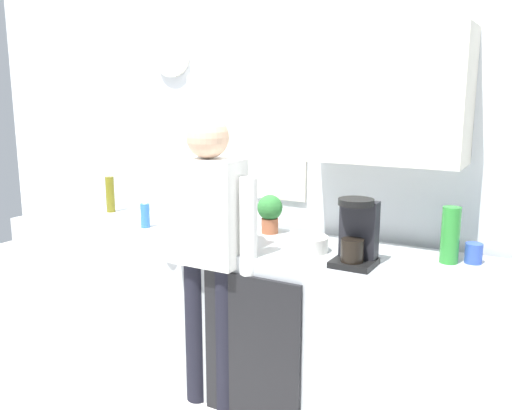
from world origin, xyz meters
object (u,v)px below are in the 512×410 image
(mixing_bowl, at_px, (307,244))
(person_at_sink, at_px, (209,240))
(bottle_olive_oil, at_px, (110,194))
(potted_plant, at_px, (270,211))
(storage_canister, at_px, (161,204))
(dish_soap, at_px, (145,215))
(bottle_clear_soda, at_px, (450,235))
(cup_blue_mug, at_px, (474,253))
(coffee_maker, at_px, (357,235))
(bottle_red_vinegar, at_px, (244,228))

(mixing_bowl, bearing_deg, person_at_sink, -151.60)
(bottle_olive_oil, xyz_separation_m, potted_plant, (1.25, 0.02, 0.01))
(bottle_olive_oil, xyz_separation_m, mixing_bowl, (1.60, -0.22, -0.08))
(bottle_olive_oil, bearing_deg, storage_canister, 10.32)
(mixing_bowl, xyz_separation_m, dish_soap, (-1.09, -0.02, 0.04))
(bottle_clear_soda, xyz_separation_m, cup_blue_mug, (0.11, 0.05, -0.09))
(bottle_clear_soda, xyz_separation_m, mixing_bowl, (-0.69, -0.16, -0.10))
(coffee_maker, xyz_separation_m, dish_soap, (-1.39, 0.08, -0.07))
(bottle_red_vinegar, relative_size, cup_blue_mug, 2.20)
(dish_soap, bearing_deg, potted_plant, 19.10)
(potted_plant, distance_m, person_at_sink, 0.50)
(bottle_olive_oil, bearing_deg, coffee_maker, -9.21)
(coffee_maker, height_order, dish_soap, coffee_maker)
(bottle_red_vinegar, distance_m, mixing_bowl, 0.35)
(coffee_maker, height_order, mixing_bowl, coffee_maker)
(mixing_bowl, bearing_deg, bottle_clear_soda, 12.95)
(bottle_red_vinegar, xyz_separation_m, storage_canister, (-0.89, 0.40, -0.03))
(cup_blue_mug, distance_m, mixing_bowl, 0.82)
(potted_plant, bearing_deg, bottle_red_vinegar, -85.05)
(coffee_maker, distance_m, bottle_clear_soda, 0.46)
(coffee_maker, height_order, cup_blue_mug, coffee_maker)
(coffee_maker, bearing_deg, bottle_clear_soda, 32.84)
(coffee_maker, bearing_deg, bottle_olive_oil, 170.79)
(bottle_red_vinegar, relative_size, person_at_sink, 0.14)
(dish_soap, bearing_deg, bottle_clear_soda, 5.61)
(bottle_clear_soda, bearing_deg, storage_canister, 176.11)
(bottle_clear_soda, relative_size, bottle_olive_oil, 1.12)
(bottle_olive_oil, relative_size, bottle_red_vinegar, 1.14)
(dish_soap, bearing_deg, person_at_sink, -19.91)
(bottle_clear_soda, distance_m, bottle_olive_oil, 2.29)
(bottle_clear_soda, height_order, potted_plant, bottle_clear_soda)
(person_at_sink, bearing_deg, bottle_clear_soda, 11.31)
(potted_plant, bearing_deg, dish_soap, -160.90)
(person_at_sink, bearing_deg, potted_plant, 69.80)
(bottle_clear_soda, bearing_deg, dish_soap, -174.39)
(coffee_maker, distance_m, storage_canister, 1.56)
(dish_soap, xyz_separation_m, person_at_sink, (0.63, -0.23, -0.02))
(cup_blue_mug, height_order, potted_plant, potted_plant)
(bottle_olive_oil, bearing_deg, potted_plant, 1.09)
(bottle_clear_soda, bearing_deg, bottle_red_vinegar, -165.24)
(cup_blue_mug, height_order, mixing_bowl, cup_blue_mug)
(coffee_maker, height_order, bottle_red_vinegar, coffee_maker)
(bottle_red_vinegar, height_order, potted_plant, potted_plant)
(bottle_olive_oil, height_order, dish_soap, bottle_olive_oil)
(bottle_clear_soda, xyz_separation_m, potted_plant, (-1.04, 0.08, -0.01))
(coffee_maker, relative_size, mixing_bowl, 1.50)
(bottle_clear_soda, bearing_deg, coffee_maker, -147.16)
(coffee_maker, height_order, bottle_olive_oil, coffee_maker)
(mixing_bowl, relative_size, storage_canister, 1.29)
(storage_canister, bearing_deg, bottle_olive_oil, -169.68)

